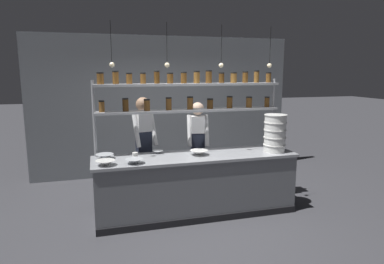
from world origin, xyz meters
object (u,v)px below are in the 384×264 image
(chef_left, at_px, (144,143))
(chef_center, at_px, (198,144))
(prep_bowl_center_front, at_px, (199,153))
(prep_bowl_near_right, at_px, (158,152))
(spice_shelf_unit, at_px, (190,98))
(prep_bowl_near_left, at_px, (134,161))
(prep_bowl_center_back, at_px, (105,163))
(prep_bowl_far_left, at_px, (105,156))
(container_stack, at_px, (275,133))
(serving_cup_front, at_px, (135,156))

(chef_left, relative_size, chef_center, 1.06)
(prep_bowl_center_front, relative_size, prep_bowl_near_right, 1.64)
(chef_center, relative_size, prep_bowl_center_front, 6.09)
(spice_shelf_unit, bearing_deg, prep_bowl_near_left, -149.50)
(chef_left, xyz_separation_m, prep_bowl_center_back, (-0.63, -0.85, -0.06))
(prep_bowl_center_front, bearing_deg, spice_shelf_unit, 97.79)
(prep_bowl_near_left, xyz_separation_m, prep_bowl_center_back, (-0.38, 0.01, 0.00))
(prep_bowl_center_front, height_order, prep_bowl_far_left, prep_bowl_center_front)
(spice_shelf_unit, distance_m, prep_bowl_center_front, 0.86)
(container_stack, distance_m, serving_cup_front, 2.15)
(spice_shelf_unit, height_order, prep_bowl_center_back, spice_shelf_unit)
(chef_center, bearing_deg, serving_cup_front, -140.41)
(spice_shelf_unit, bearing_deg, prep_bowl_near_right, -173.51)
(container_stack, xyz_separation_m, prep_bowl_near_left, (-2.18, -0.11, -0.26))
(chef_center, distance_m, serving_cup_front, 1.29)
(prep_bowl_center_back, bearing_deg, spice_shelf_unit, 22.42)
(spice_shelf_unit, bearing_deg, serving_cup_front, -160.56)
(prep_bowl_far_left, bearing_deg, prep_bowl_center_front, -6.69)
(chef_center, bearing_deg, prep_bowl_near_right, -143.06)
(prep_bowl_center_back, bearing_deg, chef_left, 53.29)
(chef_center, height_order, prep_bowl_center_front, chef_center)
(prep_bowl_center_front, xyz_separation_m, prep_bowl_near_right, (-0.57, 0.28, -0.01))
(container_stack, xyz_separation_m, serving_cup_front, (-2.14, 0.12, -0.24))
(prep_bowl_center_back, bearing_deg, prep_bowl_near_right, 31.40)
(spice_shelf_unit, xyz_separation_m, prep_bowl_near_right, (-0.52, -0.06, -0.80))
(prep_bowl_near_left, bearing_deg, prep_bowl_near_right, 50.09)
(prep_bowl_near_left, bearing_deg, container_stack, 2.99)
(chef_left, distance_m, container_stack, 2.07)
(spice_shelf_unit, distance_m, serving_cup_front, 1.23)
(prep_bowl_far_left, distance_m, serving_cup_front, 0.44)
(container_stack, bearing_deg, prep_bowl_near_right, 167.89)
(spice_shelf_unit, bearing_deg, prep_bowl_far_left, -172.35)
(prep_bowl_far_left, xyz_separation_m, serving_cup_front, (0.41, -0.14, 0.01))
(prep_bowl_near_left, height_order, prep_bowl_near_right, prep_bowl_near_left)
(spice_shelf_unit, xyz_separation_m, container_stack, (1.24, -0.44, -0.53))
(chef_left, height_order, serving_cup_front, chef_left)
(container_stack, bearing_deg, prep_bowl_far_left, 174.14)
(chef_center, bearing_deg, prep_bowl_near_left, -133.09)
(container_stack, relative_size, prep_bowl_near_right, 3.51)
(container_stack, height_order, prep_bowl_near_left, container_stack)
(chef_left, bearing_deg, prep_bowl_near_right, -80.73)
(prep_bowl_center_back, bearing_deg, chef_center, 29.33)
(container_stack, bearing_deg, prep_bowl_center_front, 175.09)
(prep_bowl_center_back, bearing_deg, prep_bowl_center_front, 8.66)
(chef_left, distance_m, prep_bowl_far_left, 0.79)
(prep_bowl_center_back, height_order, serving_cup_front, serving_cup_front)
(prep_bowl_near_left, distance_m, prep_bowl_center_back, 0.38)
(chef_center, bearing_deg, prep_bowl_center_front, -95.12)
(spice_shelf_unit, distance_m, prep_bowl_center_back, 1.63)
(spice_shelf_unit, height_order, container_stack, spice_shelf_unit)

